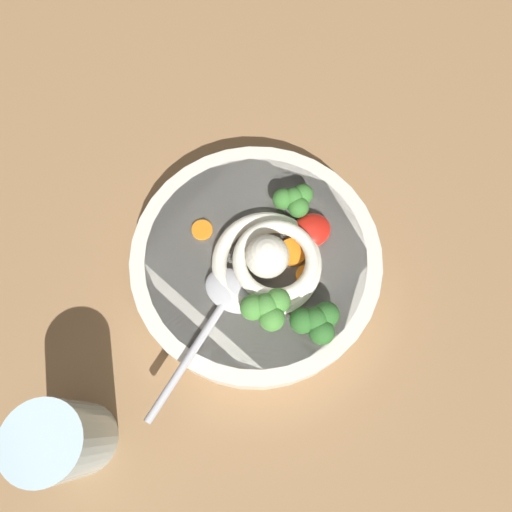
# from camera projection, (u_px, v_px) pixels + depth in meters

# --- Properties ---
(table_slab) EXTENTS (1.18, 1.18, 0.04)m
(table_slab) POSITION_uv_depth(u_px,v_px,m) (239.00, 315.00, 0.56)
(table_slab) COLOR #936D47
(table_slab) RESTS_ON ground
(soup_bowl) EXTENTS (0.27, 0.27, 0.05)m
(soup_bowl) POSITION_uv_depth(u_px,v_px,m) (256.00, 263.00, 0.53)
(soup_bowl) COLOR silver
(soup_bowl) RESTS_ON table_slab
(noodle_pile) EXTENTS (0.13, 0.13, 0.05)m
(noodle_pile) POSITION_uv_depth(u_px,v_px,m) (269.00, 261.00, 0.49)
(noodle_pile) COLOR silver
(noodle_pile) RESTS_ON soup_bowl
(soup_spoon) EXTENTS (0.16, 0.12, 0.02)m
(soup_spoon) POSITION_uv_depth(u_px,v_px,m) (225.00, 302.00, 0.49)
(soup_spoon) COLOR #B7B7BC
(soup_spoon) RESTS_ON soup_bowl
(chili_sauce_dollop) EXTENTS (0.04, 0.04, 0.02)m
(chili_sauce_dollop) POSITION_uv_depth(u_px,v_px,m) (312.00, 230.00, 0.51)
(chili_sauce_dollop) COLOR red
(chili_sauce_dollop) RESTS_ON soup_bowl
(broccoli_floret_front) EXTENTS (0.05, 0.04, 0.04)m
(broccoli_floret_front) POSITION_uv_depth(u_px,v_px,m) (316.00, 322.00, 0.46)
(broccoli_floret_front) COLOR #7A9E60
(broccoli_floret_front) RESTS_ON soup_bowl
(broccoli_floret_beside_chili) EXTENTS (0.04, 0.04, 0.04)m
(broccoli_floret_beside_chili) POSITION_uv_depth(u_px,v_px,m) (294.00, 200.00, 0.51)
(broccoli_floret_beside_chili) COLOR #7A9E60
(broccoli_floret_beside_chili) RESTS_ON soup_bowl
(broccoli_floret_far) EXTENTS (0.05, 0.04, 0.04)m
(broccoli_floret_far) POSITION_uv_depth(u_px,v_px,m) (267.00, 308.00, 0.47)
(broccoli_floret_far) COLOR #7A9E60
(broccoli_floret_far) RESTS_ON soup_bowl
(carrot_slice_right) EXTENTS (0.03, 0.03, 0.01)m
(carrot_slice_right) POSITION_uv_depth(u_px,v_px,m) (293.00, 252.00, 0.51)
(carrot_slice_right) COLOR orange
(carrot_slice_right) RESTS_ON soup_bowl
(carrot_slice_left) EXTENTS (0.02, 0.02, 0.01)m
(carrot_slice_left) POSITION_uv_depth(u_px,v_px,m) (307.00, 275.00, 0.50)
(carrot_slice_left) COLOR orange
(carrot_slice_left) RESTS_ON soup_bowl
(carrot_slice_extra_b) EXTENTS (0.02, 0.02, 0.00)m
(carrot_slice_extra_b) POSITION_uv_depth(u_px,v_px,m) (205.00, 229.00, 0.52)
(carrot_slice_extra_b) COLOR orange
(carrot_slice_extra_b) RESTS_ON soup_bowl
(drinking_glass) EXTENTS (0.07, 0.07, 0.11)m
(drinking_glass) POSITION_uv_depth(u_px,v_px,m) (64.00, 440.00, 0.44)
(drinking_glass) COLOR silver
(drinking_glass) RESTS_ON table_slab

